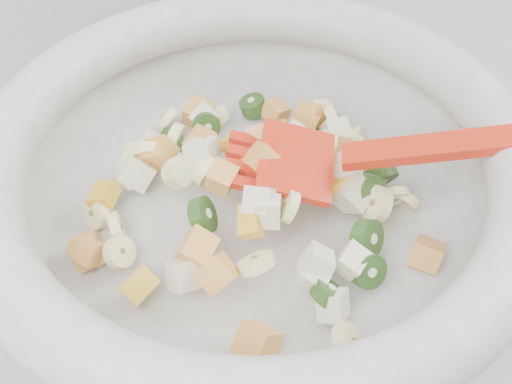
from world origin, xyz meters
TOP-DOWN VIEW (x-y plane):
  - mixing_bowl at (0.18, 1.46)m, footprint 0.44×0.40m

SIDE VIEW (x-z plane):
  - mixing_bowl at x=0.18m, z-range 0.90..1.03m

